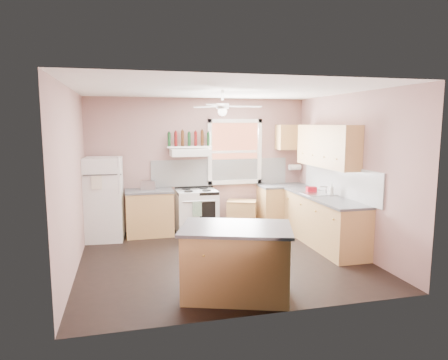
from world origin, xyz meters
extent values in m
plane|color=black|center=(0.00, 0.00, 0.00)|extent=(4.50, 4.50, 0.00)
plane|color=white|center=(0.00, 0.00, 2.70)|extent=(4.50, 4.50, 0.00)
cube|color=gray|center=(0.00, 2.02, 1.35)|extent=(4.50, 0.05, 2.70)
cube|color=gray|center=(2.27, 0.00, 1.35)|extent=(0.05, 4.00, 2.70)
cube|color=gray|center=(-2.27, 0.00, 1.35)|extent=(0.05, 4.00, 2.70)
cube|color=white|center=(0.45, 1.99, 1.18)|extent=(2.90, 0.03, 0.55)
cube|color=white|center=(2.23, 0.30, 1.18)|extent=(0.03, 2.60, 0.55)
cube|color=brown|center=(0.75, 1.98, 1.60)|extent=(1.00, 0.02, 1.20)
cube|color=white|center=(0.75, 1.96, 1.60)|extent=(1.16, 0.07, 1.36)
cube|color=white|center=(-1.90, 1.59, 0.78)|extent=(0.71, 0.69, 1.56)
cube|color=tan|center=(-1.06, 1.70, 0.43)|extent=(0.90, 0.60, 0.86)
cube|color=#48484B|center=(-1.06, 1.70, 0.88)|extent=(0.92, 0.62, 0.04)
cube|color=silver|center=(-1.06, 1.71, 0.99)|extent=(0.31, 0.22, 0.18)
cube|color=white|center=(-0.12, 1.70, 0.43)|extent=(0.81, 0.65, 0.86)
cube|color=white|center=(-0.23, 1.75, 1.62)|extent=(0.78, 0.50, 0.14)
cube|color=white|center=(-0.23, 1.87, 1.72)|extent=(0.90, 0.26, 0.03)
cube|color=tan|center=(0.83, 1.72, 0.29)|extent=(0.69, 0.58, 0.59)
cube|color=tan|center=(1.75, 1.70, 0.43)|extent=(1.00, 0.60, 0.86)
cube|color=tan|center=(1.95, 0.30, 0.43)|extent=(0.60, 2.20, 0.86)
cube|color=#48484B|center=(1.75, 1.70, 0.88)|extent=(1.02, 0.62, 0.04)
cube|color=#48484B|center=(1.94, 0.30, 0.88)|extent=(0.62, 2.22, 0.04)
cube|color=silver|center=(1.94, 0.50, 0.90)|extent=(0.55, 0.45, 0.03)
cylinder|color=silver|center=(2.10, 0.50, 0.97)|extent=(0.03, 0.03, 0.14)
cube|color=tan|center=(2.08, 0.50, 1.78)|extent=(0.33, 1.80, 0.76)
cube|color=tan|center=(1.95, 1.83, 1.90)|extent=(0.60, 0.33, 0.52)
cylinder|color=white|center=(2.07, 1.86, 1.25)|extent=(0.26, 0.12, 0.12)
cube|color=tan|center=(-0.17, -1.40, 0.43)|extent=(1.50, 1.20, 0.86)
cube|color=#48484B|center=(-0.17, -1.40, 0.88)|extent=(1.60, 1.30, 0.04)
cylinder|color=white|center=(0.00, 0.00, 2.45)|extent=(0.20, 0.20, 0.08)
imported|color=silver|center=(2.09, 0.28, 1.01)|extent=(0.12, 0.12, 0.22)
cube|color=#A70E1B|center=(1.92, 0.73, 0.95)|extent=(0.19, 0.14, 0.10)
cylinder|color=#143819|center=(-0.63, 1.87, 1.87)|extent=(0.06, 0.06, 0.27)
cylinder|color=#590F0F|center=(-0.50, 1.87, 1.88)|extent=(0.06, 0.06, 0.29)
cylinder|color=#3F230F|center=(-0.36, 1.87, 1.89)|extent=(0.06, 0.06, 0.31)
cylinder|color=#143819|center=(-0.23, 1.87, 1.87)|extent=(0.06, 0.06, 0.27)
cylinder|color=#590F0F|center=(-0.10, 1.87, 1.88)|extent=(0.06, 0.06, 0.29)
cylinder|color=#3F230F|center=(0.04, 1.87, 1.89)|extent=(0.06, 0.06, 0.31)
cylinder|color=#143819|center=(0.17, 1.87, 1.87)|extent=(0.06, 0.06, 0.27)
camera|label=1|loc=(-1.50, -6.10, 2.18)|focal=32.00mm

